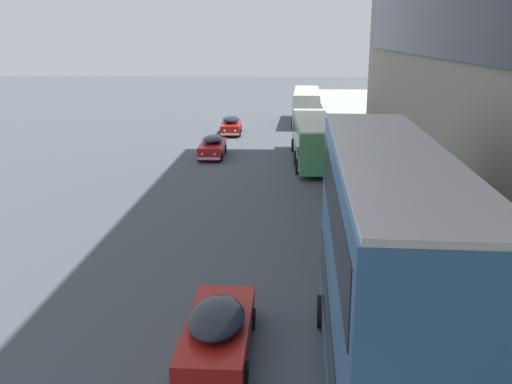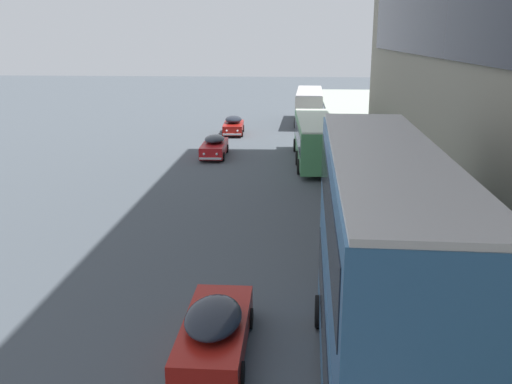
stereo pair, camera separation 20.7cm
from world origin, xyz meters
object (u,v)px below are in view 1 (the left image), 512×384
sedan_lead_mid (218,330)px  fire_hydrant (457,355)px  sedan_second_mid (212,146)px  sedan_lead_near (231,125)px  transit_bus_kerbside_far (306,104)px  transit_bus_kerbside_front (383,276)px  transit_bus_kerbside_rear (313,138)px

sedan_lead_mid → fire_hydrant: (6.53, -0.46, -0.27)m
sedan_second_mid → sedan_lead_near: (0.35, 9.96, 0.03)m
transit_bus_kerbside_far → sedan_lead_near: size_ratio=2.36×
sedan_lead_mid → fire_hydrant: sedan_lead_mid is taller
sedan_second_mid → transit_bus_kerbside_front: bearing=-74.7°
sedan_lead_near → fire_hydrant: (10.02, -37.49, -0.31)m
transit_bus_kerbside_rear → transit_bus_kerbside_far: (-0.06, 18.64, 0.13)m
transit_bus_kerbside_rear → transit_bus_kerbside_far: size_ratio=1.06×
sedan_second_mid → fire_hydrant: 29.43m
transit_bus_kerbside_far → sedan_lead_mid: 44.33m
transit_bus_kerbside_front → transit_bus_kerbside_rear: size_ratio=1.00×
transit_bus_kerbside_far → sedan_second_mid: (-7.34, -17.10, -1.14)m
transit_bus_kerbside_front → transit_bus_kerbside_far: transit_bus_kerbside_front is taller
transit_bus_kerbside_rear → sedan_lead_mid: size_ratio=2.30×
transit_bus_kerbside_front → fire_hydrant: transit_bus_kerbside_front is taller
transit_bus_kerbside_rear → fire_hydrant: 26.20m
sedan_lead_mid → transit_bus_kerbside_front: bearing=-26.8°
transit_bus_kerbside_far → fire_hydrant: transit_bus_kerbside_far is taller
transit_bus_kerbside_front → sedan_lead_mid: transit_bus_kerbside_front is taller
fire_hydrant → sedan_lead_mid: bearing=176.0°
sedan_second_mid → fire_hydrant: sedan_second_mid is taller
transit_bus_kerbside_far → sedan_lead_mid: size_ratio=2.18×
sedan_lead_near → transit_bus_kerbside_far: bearing=45.6°
transit_bus_kerbside_far → fire_hydrant: 44.76m
transit_bus_kerbside_rear → sedan_lead_near: (-7.06, 11.50, -0.98)m
sedan_second_mid → sedan_lead_near: size_ratio=1.08×
transit_bus_kerbside_front → sedan_lead_near: bearing=101.0°
sedan_lead_mid → sedan_lead_near: 37.20m
transit_bus_kerbside_front → fire_hydrant: 4.13m
transit_bus_kerbside_rear → sedan_lead_near: 13.52m
transit_bus_kerbside_rear → sedan_lead_mid: (-3.57, -25.54, -1.02)m
transit_bus_kerbside_front → sedan_second_mid: bearing=105.3°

